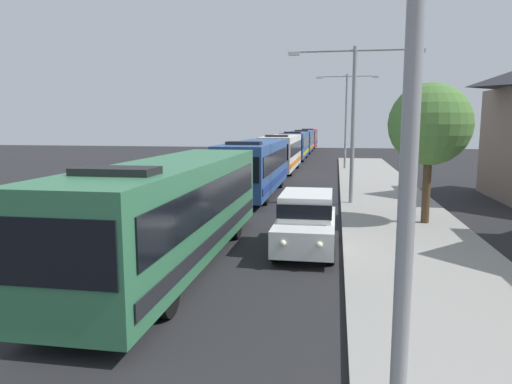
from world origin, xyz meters
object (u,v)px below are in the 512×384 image
at_px(bus_middle, 281,152).
at_px(roadside_tree, 430,125).
at_px(white_suv, 306,219).
at_px(bus_tail_end, 309,138).
at_px(bus_fourth_in_line, 295,145).
at_px(bus_second_in_line, 255,166).
at_px(streetlamp_far, 346,111).
at_px(streetlamp_near, 414,57).
at_px(streetlamp_mid, 354,107).
at_px(bus_lead, 174,208).
at_px(bus_rear, 303,140).

distance_m(bus_middle, roadside_tree, 22.17).
bearing_deg(white_suv, bus_tail_end, 93.27).
bearing_deg(bus_middle, bus_fourth_in_line, 90.00).
xyz_separation_m(bus_second_in_line, streetlamp_far, (5.40, 15.65, 3.44)).
relative_size(bus_tail_end, roadside_tree, 2.03).
xyz_separation_m(streetlamp_near, roadside_tree, (2.81, 14.06, -0.77)).
distance_m(bus_middle, white_suv, 25.19).
xyz_separation_m(streetlamp_far, roadside_tree, (2.81, -22.91, -1.06)).
bearing_deg(bus_fourth_in_line, white_suv, -84.46).
bearing_deg(bus_tail_end, bus_fourth_in_line, -90.00).
height_order(bus_second_in_line, streetlamp_near, streetlamp_near).
distance_m(streetlamp_mid, streetlamp_far, 18.49).
relative_size(bus_fourth_in_line, streetlamp_mid, 1.39).
bearing_deg(bus_middle, streetlamp_near, -81.11).
xyz_separation_m(bus_lead, bus_tail_end, (-0.00, 66.89, -0.00)).
bearing_deg(streetlamp_near, bus_middle, 98.89).
xyz_separation_m(bus_lead, bus_second_in_line, (-0.00, 13.88, -0.00)).
height_order(streetlamp_mid, streetlamp_far, streetlamp_far).
bearing_deg(streetlamp_far, bus_middle, -155.60).
xyz_separation_m(white_suv, roadside_tree, (4.51, 4.45, 3.04)).
xyz_separation_m(bus_tail_end, roadside_tree, (8.20, -60.27, 2.38)).
bearing_deg(bus_lead, streetlamp_near, -54.04).
distance_m(streetlamp_near, streetlamp_far, 36.97).
height_order(white_suv, roadside_tree, roadside_tree).
bearing_deg(white_suv, bus_fourth_in_line, 95.54).
distance_m(bus_lead, bus_fourth_in_line, 40.33).
distance_m(bus_lead, bus_rear, 53.53).
bearing_deg(bus_tail_end, streetlamp_far, -81.78).
relative_size(bus_second_in_line, bus_middle, 1.02).
relative_size(bus_fourth_in_line, streetlamp_far, 1.30).
relative_size(bus_middle, bus_tail_end, 0.98).
height_order(bus_rear, streetlamp_near, streetlamp_near).
relative_size(bus_second_in_line, bus_tail_end, 1.00).
distance_m(bus_fourth_in_line, bus_rear, 13.20).
xyz_separation_m(bus_rear, bus_tail_end, (-0.00, 13.36, -0.00)).
bearing_deg(bus_rear, white_suv, -85.88).
height_order(streetlamp_near, streetlamp_mid, streetlamp_mid).
xyz_separation_m(bus_fourth_in_line, white_suv, (3.70, -38.16, -0.66)).
distance_m(bus_middle, bus_rear, 26.45).
relative_size(streetlamp_far, roadside_tree, 1.47).
relative_size(bus_fourth_in_line, streetlamp_near, 1.41).
bearing_deg(bus_rear, bus_tail_end, 90.00).
height_order(bus_rear, streetlamp_mid, streetlamp_mid).
distance_m(bus_fourth_in_line, streetlamp_near, 48.18).
xyz_separation_m(bus_middle, bus_tail_end, (0.00, 39.81, 0.00)).
bearing_deg(bus_rear, bus_second_in_line, -90.00).
bearing_deg(roadside_tree, bus_middle, 111.85).
relative_size(bus_lead, streetlamp_near, 1.60).
bearing_deg(streetlamp_far, white_suv, -93.56).
bearing_deg(streetlamp_far, bus_rear, 102.68).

